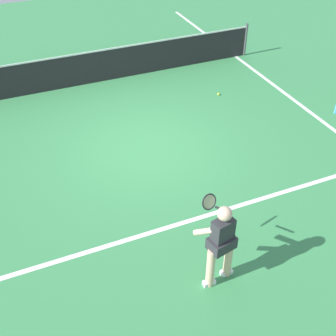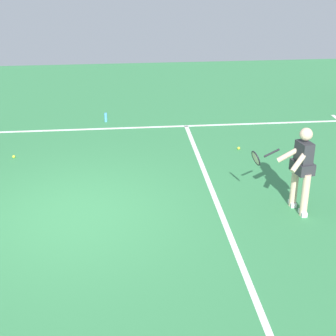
# 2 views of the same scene
# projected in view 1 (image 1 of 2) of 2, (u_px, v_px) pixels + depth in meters

# --- Properties ---
(ground_plane) EXTENTS (23.93, 23.93, 0.00)m
(ground_plane) POSITION_uv_depth(u_px,v_px,m) (146.00, 147.00, 10.07)
(ground_plane) COLOR #38844C
(service_line_marking) EXTENTS (8.81, 0.10, 0.01)m
(service_line_marking) POSITION_uv_depth(u_px,v_px,m) (195.00, 219.00, 8.20)
(service_line_marking) COLOR white
(service_line_marking) RESTS_ON ground
(sideline_right_marking) EXTENTS (0.10, 16.41, 0.01)m
(sideline_right_marking) POSITION_uv_depth(u_px,v_px,m) (305.00, 108.00, 11.44)
(sideline_right_marking) COLOR white
(sideline_right_marking) RESTS_ON ground
(court_net) EXTENTS (9.49, 0.08, 1.01)m
(court_net) POSITION_uv_depth(u_px,v_px,m) (100.00, 66.00, 12.37)
(court_net) COLOR #4C4C51
(court_net) RESTS_ON ground
(tennis_player) EXTENTS (0.69, 1.04, 1.55)m
(tennis_player) POSITION_uv_depth(u_px,v_px,m) (221.00, 241.00, 6.62)
(tennis_player) COLOR beige
(tennis_player) RESTS_ON ground
(tennis_ball_mid) EXTENTS (0.07, 0.07, 0.07)m
(tennis_ball_mid) POSITION_uv_depth(u_px,v_px,m) (218.00, 94.00, 11.98)
(tennis_ball_mid) COLOR #D1E533
(tennis_ball_mid) RESTS_ON ground
(water_bottle) EXTENTS (0.07, 0.07, 0.24)m
(water_bottle) POSITION_uv_depth(u_px,v_px,m) (336.00, 109.00, 11.18)
(water_bottle) COLOR #4C9EE5
(water_bottle) RESTS_ON ground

